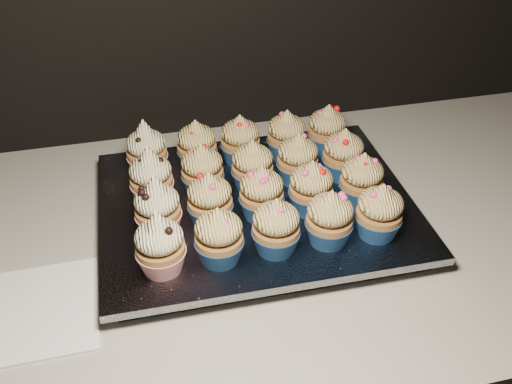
# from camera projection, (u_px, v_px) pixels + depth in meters

# --- Properties ---
(worktop) EXTENTS (2.44, 0.64, 0.04)m
(worktop) POSITION_uv_depth(u_px,v_px,m) (269.00, 235.00, 0.86)
(worktop) COLOR beige
(worktop) RESTS_ON cabinet
(napkin) EXTENTS (0.16, 0.16, 0.00)m
(napkin) POSITION_uv_depth(u_px,v_px,m) (34.00, 311.00, 0.71)
(napkin) COLOR white
(napkin) RESTS_ON worktop
(baking_tray) EXTENTS (0.42, 0.32, 0.02)m
(baking_tray) POSITION_uv_depth(u_px,v_px,m) (256.00, 213.00, 0.85)
(baking_tray) COLOR black
(baking_tray) RESTS_ON worktop
(foil_lining) EXTENTS (0.46, 0.36, 0.01)m
(foil_lining) POSITION_uv_depth(u_px,v_px,m) (256.00, 204.00, 0.84)
(foil_lining) COLOR silver
(foil_lining) RESTS_ON baking_tray
(cupcake_0) EXTENTS (0.06, 0.06, 0.10)m
(cupcake_0) POSITION_uv_depth(u_px,v_px,m) (160.00, 245.00, 0.70)
(cupcake_0) COLOR red
(cupcake_0) RESTS_ON foil_lining
(cupcake_1) EXTENTS (0.06, 0.06, 0.08)m
(cupcake_1) POSITION_uv_depth(u_px,v_px,m) (219.00, 237.00, 0.72)
(cupcake_1) COLOR navy
(cupcake_1) RESTS_ON foil_lining
(cupcake_2) EXTENTS (0.06, 0.06, 0.08)m
(cupcake_2) POSITION_uv_depth(u_px,v_px,m) (276.00, 227.00, 0.73)
(cupcake_2) COLOR navy
(cupcake_2) RESTS_ON foil_lining
(cupcake_3) EXTENTS (0.06, 0.06, 0.08)m
(cupcake_3) POSITION_uv_depth(u_px,v_px,m) (329.00, 219.00, 0.74)
(cupcake_3) COLOR navy
(cupcake_3) RESTS_ON foil_lining
(cupcake_4) EXTENTS (0.06, 0.06, 0.08)m
(cupcake_4) POSITION_uv_depth(u_px,v_px,m) (379.00, 212.00, 0.75)
(cupcake_4) COLOR navy
(cupcake_4) RESTS_ON foil_lining
(cupcake_5) EXTENTS (0.06, 0.06, 0.10)m
(cupcake_5) POSITION_uv_depth(u_px,v_px,m) (158.00, 208.00, 0.76)
(cupcake_5) COLOR red
(cupcake_5) RESTS_ON foil_lining
(cupcake_6) EXTENTS (0.06, 0.06, 0.08)m
(cupcake_6) POSITION_uv_depth(u_px,v_px,m) (210.00, 201.00, 0.78)
(cupcake_6) COLOR navy
(cupcake_6) RESTS_ON foil_lining
(cupcake_7) EXTENTS (0.06, 0.06, 0.08)m
(cupcake_7) POSITION_uv_depth(u_px,v_px,m) (262.00, 194.00, 0.79)
(cupcake_7) COLOR navy
(cupcake_7) RESTS_ON foil_lining
(cupcake_8) EXTENTS (0.06, 0.06, 0.08)m
(cupcake_8) POSITION_uv_depth(u_px,v_px,m) (311.00, 188.00, 0.80)
(cupcake_8) COLOR navy
(cupcake_8) RESTS_ON foil_lining
(cupcake_9) EXTENTS (0.06, 0.06, 0.08)m
(cupcake_9) POSITION_uv_depth(u_px,v_px,m) (361.00, 180.00, 0.81)
(cupcake_9) COLOR navy
(cupcake_9) RESTS_ON foil_lining
(cupcake_10) EXTENTS (0.06, 0.06, 0.10)m
(cupcake_10) POSITION_uv_depth(u_px,v_px,m) (151.00, 178.00, 0.82)
(cupcake_10) COLOR red
(cupcake_10) RESTS_ON foil_lining
(cupcake_11) EXTENTS (0.06, 0.06, 0.08)m
(cupcake_11) POSITION_uv_depth(u_px,v_px,m) (202.00, 171.00, 0.83)
(cupcake_11) COLOR navy
(cupcake_11) RESTS_ON foil_lining
(cupcake_12) EXTENTS (0.06, 0.06, 0.08)m
(cupcake_12) POSITION_uv_depth(u_px,v_px,m) (252.00, 167.00, 0.84)
(cupcake_12) COLOR navy
(cupcake_12) RESTS_ON foil_lining
(cupcake_13) EXTENTS (0.06, 0.06, 0.08)m
(cupcake_13) POSITION_uv_depth(u_px,v_px,m) (298.00, 160.00, 0.86)
(cupcake_13) COLOR navy
(cupcake_13) RESTS_ON foil_lining
(cupcake_14) EXTENTS (0.06, 0.06, 0.08)m
(cupcake_14) POSITION_uv_depth(u_px,v_px,m) (343.00, 155.00, 0.87)
(cupcake_14) COLOR navy
(cupcake_14) RESTS_ON foil_lining
(cupcake_15) EXTENTS (0.06, 0.06, 0.10)m
(cupcake_15) POSITION_uv_depth(u_px,v_px,m) (147.00, 150.00, 0.87)
(cupcake_15) COLOR red
(cupcake_15) RESTS_ON foil_lining
(cupcake_16) EXTENTS (0.06, 0.06, 0.08)m
(cupcake_16) POSITION_uv_depth(u_px,v_px,m) (197.00, 146.00, 0.89)
(cupcake_16) COLOR navy
(cupcake_16) RESTS_ON foil_lining
(cupcake_17) EXTENTS (0.06, 0.06, 0.08)m
(cupcake_17) POSITION_uv_depth(u_px,v_px,m) (240.00, 141.00, 0.90)
(cupcake_17) COLOR navy
(cupcake_17) RESTS_ON foil_lining
(cupcake_18) EXTENTS (0.06, 0.06, 0.08)m
(cupcake_18) POSITION_uv_depth(u_px,v_px,m) (286.00, 136.00, 0.91)
(cupcake_18) COLOR navy
(cupcake_18) RESTS_ON foil_lining
(cupcake_19) EXTENTS (0.06, 0.06, 0.08)m
(cupcake_19) POSITION_uv_depth(u_px,v_px,m) (327.00, 130.00, 0.93)
(cupcake_19) COLOR navy
(cupcake_19) RESTS_ON foil_lining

